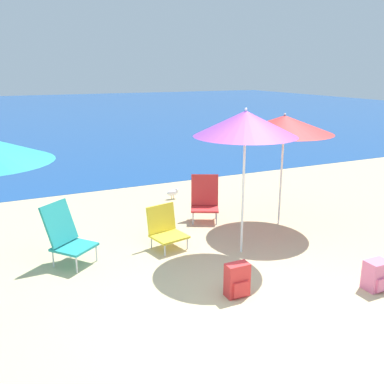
{
  "coord_description": "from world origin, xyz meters",
  "views": [
    {
      "loc": [
        -2.49,
        -3.83,
        2.76
      ],
      "look_at": [
        0.11,
        1.66,
        1.0
      ],
      "focal_mm": 40.0,
      "sensor_mm": 36.0,
      "label": 1
    }
  ],
  "objects": [
    {
      "name": "beach_umbrella_purple",
      "position": [
        0.84,
        1.41,
        2.0
      ],
      "size": [
        1.52,
        1.52,
        2.22
      ],
      "color": "white",
      "rests_on": "ground"
    },
    {
      "name": "backpack_pink",
      "position": [
        1.8,
        -0.34,
        0.19
      ],
      "size": [
        0.3,
        0.25,
        0.39
      ],
      "color": "pink",
      "rests_on": "ground"
    },
    {
      "name": "beach_umbrella_red",
      "position": [
        2.14,
        2.21,
        1.82
      ],
      "size": [
        1.72,
        1.72,
        2.02
      ],
      "color": "white",
      "rests_on": "ground"
    },
    {
      "name": "seagull",
      "position": [
        0.98,
        4.48,
        0.14
      ],
      "size": [
        0.27,
        0.11,
        0.23
      ],
      "color": "gold",
      "rests_on": "ground"
    },
    {
      "name": "beach_chair_red",
      "position": [
        1.0,
        3.0,
        0.42
      ],
      "size": [
        0.66,
        0.65,
        0.85
      ],
      "rotation": [
        0.0,
        0.0,
        -0.46
      ],
      "color": "silver",
      "rests_on": "ground"
    },
    {
      "name": "beach_chair_teal",
      "position": [
        -1.67,
        2.18,
        0.44
      ],
      "size": [
        0.79,
        0.81,
        0.9
      ],
      "rotation": [
        0.0,
        0.0,
        0.68
      ],
      "color": "silver",
      "rests_on": "ground"
    },
    {
      "name": "beach_chair_yellow",
      "position": [
        -0.15,
        2.12,
        0.32
      ],
      "size": [
        0.6,
        0.6,
        0.67
      ],
      "rotation": [
        0.0,
        0.0,
        0.21
      ],
      "color": "silver",
      "rests_on": "ground"
    },
    {
      "name": "backpack_red",
      "position": [
        0.08,
        0.28,
        0.21
      ],
      "size": [
        0.3,
        0.2,
        0.43
      ],
      "color": "red",
      "rests_on": "ground"
    },
    {
      "name": "sea_water",
      "position": [
        0.0,
        25.79,
        0.0
      ],
      "size": [
        60.0,
        40.0,
        0.01
      ],
      "color": "#19478C",
      "rests_on": "ground"
    },
    {
      "name": "ground_plane",
      "position": [
        0.0,
        0.0,
        0.0
      ],
      "size": [
        60.0,
        60.0,
        0.0
      ],
      "primitive_type": "plane",
      "color": "#C6B284"
    }
  ]
}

